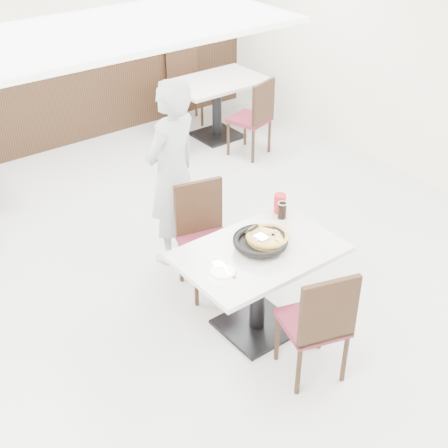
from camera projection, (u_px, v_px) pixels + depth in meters
floor at (217, 286)px, 5.44m from camera, size 7.00×7.00×0.00m
wall_back at (31, 36)px, 7.05m from camera, size 6.00×0.04×2.80m
wainscot_back at (44, 108)px, 7.49m from camera, size 5.90×0.03×1.10m
fluo_panel_a at (125, 28)px, 2.18m from camera, size 1.20×0.60×0.02m
main_table at (258, 290)px, 4.79m from camera, size 1.29×0.94×0.75m
chair_near at (313, 320)px, 4.35m from camera, size 0.53×0.53×0.95m
chair_far at (208, 242)px, 5.18m from camera, size 0.51×0.51×0.95m
trivet at (266, 244)px, 4.63m from camera, size 0.12×0.12×0.04m
pizza_pan at (260, 244)px, 4.59m from camera, size 0.38×0.38×0.01m
pizza at (268, 238)px, 4.62m from camera, size 0.35×0.35×0.02m
pizza_server at (261, 237)px, 4.58m from camera, size 0.08×0.10×0.00m
napkin at (220, 277)px, 4.31m from camera, size 0.15×0.15×0.00m
side_plate at (223, 272)px, 4.35m from camera, size 0.20×0.20×0.01m
fork at (226, 268)px, 4.37m from camera, size 0.07×0.15×0.00m
cola_glass at (282, 211)px, 4.94m from camera, size 0.08×0.08×0.13m
red_cup at (280, 203)px, 5.01m from camera, size 0.11×0.11×0.16m
diner_person at (172, 174)px, 5.40m from camera, size 0.71×0.57×1.70m
bg_table_right at (217, 109)px, 7.93m from camera, size 1.27×0.90×0.75m
bg_chair_right_near at (249, 117)px, 7.44m from camera, size 0.52×0.52×0.95m
bg_chair_right_far at (185, 89)px, 8.26m from camera, size 0.55×0.55×0.95m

